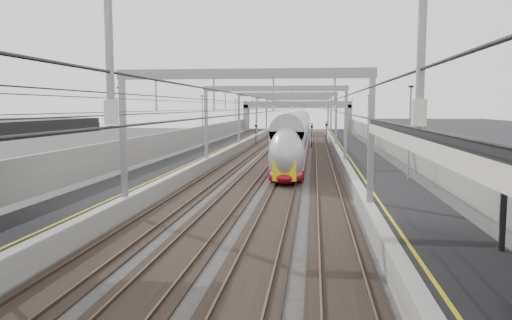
# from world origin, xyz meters

# --- Properties ---
(platform_left) EXTENTS (4.00, 120.00, 1.00)m
(platform_left) POSITION_xyz_m (-8.00, 45.00, 0.50)
(platform_left) COLOR black
(platform_left) RESTS_ON ground
(platform_right) EXTENTS (4.00, 120.00, 1.00)m
(platform_right) POSITION_xyz_m (8.00, 45.00, 0.50)
(platform_right) COLOR black
(platform_right) RESTS_ON ground
(tracks) EXTENTS (11.40, 140.00, 0.20)m
(tracks) POSITION_xyz_m (0.00, 45.00, 0.05)
(tracks) COLOR black
(tracks) RESTS_ON ground
(overhead_line) EXTENTS (13.00, 140.00, 6.60)m
(overhead_line) POSITION_xyz_m (0.00, 51.62, 6.14)
(overhead_line) COLOR gray
(overhead_line) RESTS_ON platform_left
(overbridge) EXTENTS (22.00, 2.20, 6.90)m
(overbridge) POSITION_xyz_m (0.00, 100.00, 5.31)
(overbridge) COLOR gray
(overbridge) RESTS_ON ground
(wall_left) EXTENTS (0.30, 120.00, 3.20)m
(wall_left) POSITION_xyz_m (-11.20, 45.00, 1.60)
(wall_left) COLOR gray
(wall_left) RESTS_ON ground
(wall_right) EXTENTS (0.30, 120.00, 3.20)m
(wall_right) POSITION_xyz_m (11.20, 45.00, 1.60)
(wall_right) COLOR gray
(wall_right) RESTS_ON ground
(train) EXTENTS (2.63, 47.95, 4.16)m
(train) POSITION_xyz_m (1.50, 53.96, 2.05)
(train) COLOR maroon
(train) RESTS_ON ground
(signal_green) EXTENTS (0.32, 0.32, 3.48)m
(signal_green) POSITION_xyz_m (-5.20, 71.79, 2.42)
(signal_green) COLOR black
(signal_green) RESTS_ON ground
(signal_red_near) EXTENTS (0.32, 0.32, 3.48)m
(signal_red_near) POSITION_xyz_m (3.20, 68.13, 2.42)
(signal_red_near) COLOR black
(signal_red_near) RESTS_ON ground
(signal_red_far) EXTENTS (0.32, 0.32, 3.48)m
(signal_red_far) POSITION_xyz_m (5.40, 75.58, 2.42)
(signal_red_far) COLOR black
(signal_red_far) RESTS_ON ground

